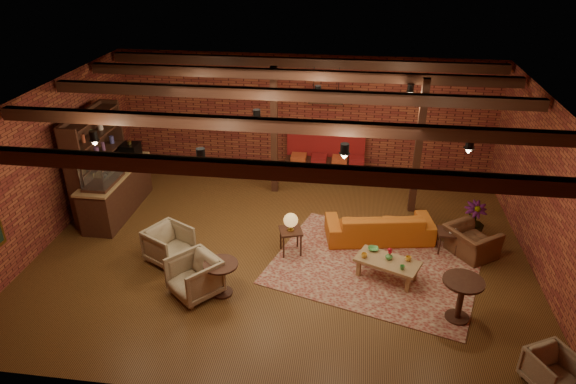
# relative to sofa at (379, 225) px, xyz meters

# --- Properties ---
(floor) EXTENTS (10.00, 10.00, 0.00)m
(floor) POSITION_rel_sofa_xyz_m (-2.00, -0.61, -0.33)
(floor) COLOR #361F0D
(floor) RESTS_ON ground
(ceiling) EXTENTS (10.00, 8.00, 0.02)m
(ceiling) POSITION_rel_sofa_xyz_m (-2.00, -0.61, 2.87)
(ceiling) COLOR black
(ceiling) RESTS_ON wall_back
(wall_back) EXTENTS (10.00, 0.02, 3.20)m
(wall_back) POSITION_rel_sofa_xyz_m (-2.00, 3.39, 1.27)
(wall_back) COLOR maroon
(wall_back) RESTS_ON ground
(wall_front) EXTENTS (10.00, 0.02, 3.20)m
(wall_front) POSITION_rel_sofa_xyz_m (-2.00, -4.61, 1.27)
(wall_front) COLOR maroon
(wall_front) RESTS_ON ground
(wall_left) EXTENTS (0.02, 8.00, 3.20)m
(wall_left) POSITION_rel_sofa_xyz_m (-7.00, -0.61, 1.27)
(wall_left) COLOR maroon
(wall_left) RESTS_ON ground
(wall_right) EXTENTS (0.02, 8.00, 3.20)m
(wall_right) POSITION_rel_sofa_xyz_m (3.00, -0.61, 1.27)
(wall_right) COLOR maroon
(wall_right) RESTS_ON ground
(ceiling_beams) EXTENTS (9.80, 6.40, 0.22)m
(ceiling_beams) POSITION_rel_sofa_xyz_m (-2.00, -0.61, 2.75)
(ceiling_beams) COLOR #331711
(ceiling_beams) RESTS_ON ceiling
(ceiling_pipe) EXTENTS (9.60, 0.12, 0.12)m
(ceiling_pipe) POSITION_rel_sofa_xyz_m (-2.00, 0.99, 2.52)
(ceiling_pipe) COLOR black
(ceiling_pipe) RESTS_ON ceiling
(post_left) EXTENTS (0.16, 0.16, 3.20)m
(post_left) POSITION_rel_sofa_xyz_m (-2.60, 1.99, 1.27)
(post_left) COLOR #331711
(post_left) RESTS_ON ground
(post_right) EXTENTS (0.16, 0.16, 3.20)m
(post_right) POSITION_rel_sofa_xyz_m (0.80, 1.39, 1.27)
(post_right) COLOR #331711
(post_right) RESTS_ON ground
(service_counter) EXTENTS (0.80, 2.50, 1.60)m
(service_counter) POSITION_rel_sofa_xyz_m (-6.10, 0.39, 0.47)
(service_counter) COLOR #331711
(service_counter) RESTS_ON ground
(plant_counter) EXTENTS (0.35, 0.39, 0.30)m
(plant_counter) POSITION_rel_sofa_xyz_m (-6.00, 0.59, 0.89)
(plant_counter) COLOR #337F33
(plant_counter) RESTS_ON service_counter
(shelving_hutch) EXTENTS (0.52, 2.00, 2.40)m
(shelving_hutch) POSITION_rel_sofa_xyz_m (-6.50, 0.49, 0.87)
(shelving_hutch) COLOR #331711
(shelving_hutch) RESTS_ON ground
(banquette) EXTENTS (2.10, 0.70, 1.00)m
(banquette) POSITION_rel_sofa_xyz_m (-1.40, 2.94, 0.17)
(banquette) COLOR maroon
(banquette) RESTS_ON ground
(service_sign) EXTENTS (0.86, 0.06, 0.30)m
(service_sign) POSITION_rel_sofa_xyz_m (-1.40, 2.49, 2.02)
(service_sign) COLOR #F05418
(service_sign) RESTS_ON ceiling
(ceiling_spotlights) EXTENTS (6.40, 4.40, 0.28)m
(ceiling_spotlights) POSITION_rel_sofa_xyz_m (-2.00, -0.61, 2.53)
(ceiling_spotlights) COLOR black
(ceiling_spotlights) RESTS_ON ceiling
(rug) EXTENTS (4.58, 3.96, 0.01)m
(rug) POSITION_rel_sofa_xyz_m (-0.10, -1.07, -0.32)
(rug) COLOR maroon
(rug) RESTS_ON floor
(sofa) EXTENTS (2.39, 1.27, 0.66)m
(sofa) POSITION_rel_sofa_xyz_m (0.00, 0.00, 0.00)
(sofa) COLOR #BB5B19
(sofa) RESTS_ON floor
(coffee_table) EXTENTS (1.32, 1.01, 0.66)m
(coffee_table) POSITION_rel_sofa_xyz_m (0.11, -1.41, 0.03)
(coffee_table) COLOR #966B46
(coffee_table) RESTS_ON floor
(side_table_lamp) EXTENTS (0.56, 0.56, 0.93)m
(side_table_lamp) POSITION_rel_sofa_xyz_m (-1.82, -0.80, 0.38)
(side_table_lamp) COLOR #331711
(side_table_lamp) RESTS_ON floor
(round_table_left) EXTENTS (0.64, 0.64, 0.66)m
(round_table_left) POSITION_rel_sofa_xyz_m (-2.90, -2.30, 0.12)
(round_table_left) COLOR #331711
(round_table_left) RESTS_ON floor
(armchair_a) EXTENTS (1.01, 1.03, 0.80)m
(armchair_a) POSITION_rel_sofa_xyz_m (-4.22, -1.39, 0.07)
(armchair_a) COLOR beige
(armchair_a) RESTS_ON floor
(armchair_b) EXTENTS (1.11, 1.10, 0.83)m
(armchair_b) POSITION_rel_sofa_xyz_m (-3.39, -2.37, 0.08)
(armchair_b) COLOR beige
(armchair_b) RESTS_ON floor
(armchair_right) EXTENTS (1.04, 1.12, 0.82)m
(armchair_right) POSITION_rel_sofa_xyz_m (1.85, -0.36, 0.08)
(armchair_right) COLOR brown
(armchair_right) RESTS_ON floor
(side_table_book) EXTENTS (0.43, 0.43, 0.50)m
(side_table_book) POSITION_rel_sofa_xyz_m (1.39, -0.29, 0.11)
(side_table_book) COLOR #331711
(side_table_book) RESTS_ON floor
(round_table_right) EXTENTS (0.69, 0.69, 0.81)m
(round_table_right) POSITION_rel_sofa_xyz_m (1.30, -2.43, 0.21)
(round_table_right) COLOR #331711
(round_table_right) RESTS_ON floor
(armchair_far) EXTENTS (0.84, 0.82, 0.65)m
(armchair_far) POSITION_rel_sofa_xyz_m (2.40, -3.75, -0.01)
(armchair_far) COLOR beige
(armchair_far) RESTS_ON floor
(plant_tall) EXTENTS (1.58, 1.58, 2.61)m
(plant_tall) POSITION_rel_sofa_xyz_m (1.99, 0.28, 0.97)
(plant_tall) COLOR #4C7F4C
(plant_tall) RESTS_ON floor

